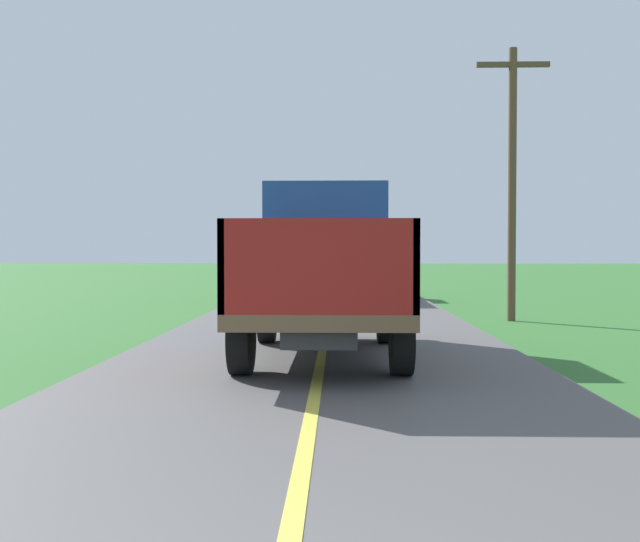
# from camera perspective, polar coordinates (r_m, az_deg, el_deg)

# --- Properties ---
(banana_truck_near) EXTENTS (2.38, 5.82, 2.80)m
(banana_truck_near) POSITION_cam_1_polar(r_m,az_deg,el_deg) (11.97, 0.44, 0.39)
(banana_truck_near) COLOR #2D2D30
(banana_truck_near) RESTS_ON road_surface
(banana_truck_far) EXTENTS (2.38, 5.81, 2.80)m
(banana_truck_far) POSITION_cam_1_polar(r_m,az_deg,el_deg) (26.42, 0.75, 1.03)
(banana_truck_far) COLOR #2D2D30
(banana_truck_far) RESTS_ON road_surface
(utility_pole_roadside) EXTENTS (1.76, 0.20, 6.63)m
(utility_pole_roadside) POSITION_cam_1_polar(r_m,az_deg,el_deg) (18.52, 14.77, 7.29)
(utility_pole_roadside) COLOR brown
(utility_pole_roadside) RESTS_ON ground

